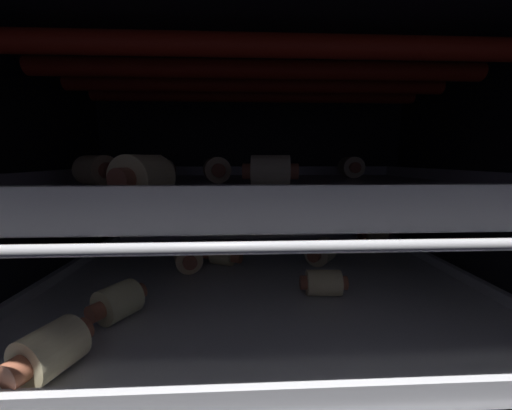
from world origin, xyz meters
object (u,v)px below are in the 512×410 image
(heating_element, at_px, (260,78))
(pig_in_blanket_upper_1, at_px, (270,171))
(baking_tray_lower, at_px, (260,281))
(pig_in_blanket_upper_7, at_px, (143,177))
(pig_in_blanket_lower_2, at_px, (188,257))
(pig_in_blanket_upper_8, at_px, (217,170))
(pig_in_blanket_upper_5, at_px, (161,169))
(oven_rack_lower, at_px, (260,287))
(pig_in_blanket_lower_0, at_px, (321,252))
(pig_in_blanket_upper_3, at_px, (351,167))
(pig_in_blanket_lower_3, at_px, (223,256))
(oven_rack_upper, at_px, (260,196))
(pig_in_blanket_lower_1, at_px, (51,350))
(pig_in_blanket_lower_4, at_px, (374,234))
(baking_tray_upper, at_px, (260,187))
(pig_in_blanket_lower_5, at_px, (118,302))
(pig_in_blanket_lower_6, at_px, (323,283))
(pig_in_blanket_upper_6, at_px, (96,170))
(pig_in_blanket_upper_2, at_px, (123,169))
(pig_in_blanket_upper_4, at_px, (144,172))

(heating_element, height_order, pig_in_blanket_upper_1, heating_element)
(baking_tray_lower, bearing_deg, pig_in_blanket_upper_7, -124.44)
(pig_in_blanket_lower_2, bearing_deg, pig_in_blanket_upper_8, -21.88)
(pig_in_blanket_lower_2, height_order, pig_in_blanket_upper_5, pig_in_blanket_upper_5)
(oven_rack_lower, xyz_separation_m, baking_tray_lower, (0.00, -0.00, 0.01))
(baking_tray_lower, distance_m, pig_in_blanket_lower_0, 0.10)
(pig_in_blanket_upper_8, bearing_deg, pig_in_blanket_upper_3, 24.28)
(pig_in_blanket_lower_3, relative_size, pig_in_blanket_upper_7, 1.03)
(baking_tray_lower, relative_size, oven_rack_upper, 0.92)
(pig_in_blanket_lower_1, xyz_separation_m, pig_in_blanket_lower_3, (0.10, 0.20, -0.00))
(baking_tray_lower, height_order, pig_in_blanket_upper_5, pig_in_blanket_upper_5)
(pig_in_blanket_lower_4, xyz_separation_m, baking_tray_upper, (-0.21, -0.15, 0.10))
(heating_element, distance_m, pig_in_blanket_lower_2, 0.23)
(heating_element, relative_size, pig_in_blanket_lower_0, 8.92)
(heating_element, height_order, pig_in_blanket_lower_2, heating_element)
(pig_in_blanket_lower_5, xyz_separation_m, pig_in_blanket_lower_6, (0.19, 0.04, -0.00))
(baking_tray_upper, bearing_deg, pig_in_blanket_lower_3, 133.09)
(baking_tray_upper, distance_m, pig_in_blanket_upper_5, 0.18)
(oven_rack_lower, height_order, pig_in_blanket_upper_7, pig_in_blanket_upper_7)
(pig_in_blanket_upper_5, distance_m, pig_in_blanket_upper_7, 0.24)
(baking_tray_lower, bearing_deg, pig_in_blanket_lower_3, 133.09)
(oven_rack_lower, bearing_deg, oven_rack_upper, 90.00)
(pig_in_blanket_lower_6, bearing_deg, pig_in_blanket_upper_1, 179.83)
(pig_in_blanket_upper_6, distance_m, pig_in_blanket_upper_7, 0.15)
(pig_in_blanket_upper_1, distance_m, pig_in_blanket_upper_5, 0.21)
(heating_element, relative_size, pig_in_blanket_lower_4, 7.69)
(oven_rack_upper, distance_m, pig_in_blanket_upper_6, 0.18)
(baking_tray_upper, bearing_deg, pig_in_blanket_upper_2, 149.95)
(baking_tray_lower, bearing_deg, pig_in_blanket_upper_5, 142.20)
(pig_in_blanket_upper_2, height_order, pig_in_blanket_upper_4, pig_in_blanket_upper_4)
(pig_in_blanket_lower_4, distance_m, pig_in_blanket_upper_5, 0.36)
(pig_in_blanket_lower_1, distance_m, oven_rack_upper, 0.23)
(pig_in_blanket_lower_5, height_order, pig_in_blanket_upper_4, pig_in_blanket_upper_4)
(pig_in_blanket_upper_5, bearing_deg, pig_in_blanket_upper_7, -77.75)
(pig_in_blanket_lower_1, xyz_separation_m, pig_in_blanket_upper_3, (0.29, 0.25, 0.11))
(pig_in_blanket_lower_4, xyz_separation_m, pig_in_blanket_upper_4, (-0.31, -0.21, 0.12))
(pig_in_blanket_lower_3, bearing_deg, baking_tray_lower, -46.91)
(baking_tray_lower, height_order, pig_in_blanket_upper_2, pig_in_blanket_upper_2)
(heating_element, bearing_deg, pig_in_blanket_lower_1, -134.55)
(pig_in_blanket_lower_0, xyz_separation_m, pig_in_blanket_lower_3, (-0.13, 0.00, -0.00))
(pig_in_blanket_lower_6, bearing_deg, pig_in_blanket_upper_6, 171.58)
(pig_in_blanket_lower_2, distance_m, pig_in_blanket_upper_8, 0.12)
(heating_element, xyz_separation_m, pig_in_blanket_lower_5, (-0.13, -0.08, -0.21))
(baking_tray_lower, bearing_deg, pig_in_blanket_upper_1, -80.90)
(pig_in_blanket_upper_3, height_order, pig_in_blanket_upper_5, pig_in_blanket_upper_3)
(pig_in_blanket_lower_3, relative_size, pig_in_blanket_upper_4, 1.20)
(pig_in_blanket_lower_1, xyz_separation_m, pig_in_blanket_upper_4, (0.04, 0.09, 0.11))
(pig_in_blanket_lower_0, relative_size, pig_in_blanket_lower_5, 0.93)
(pig_in_blanket_lower_2, bearing_deg, pig_in_blanket_upper_4, -101.99)
(pig_in_blanket_lower_4, relative_size, oven_rack_upper, 0.11)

